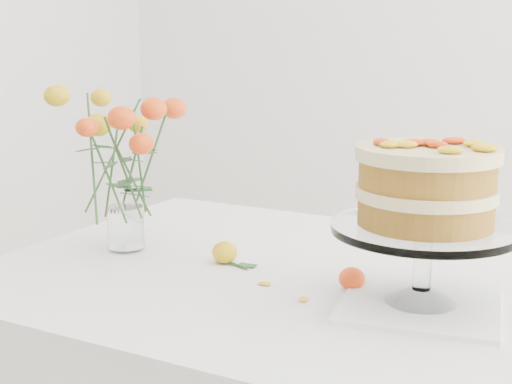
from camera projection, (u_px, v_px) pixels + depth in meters
table at (342, 319)px, 1.40m from camera, size 1.43×0.93×0.76m
napkin at (420, 304)px, 1.24m from camera, size 0.31×0.31×0.01m
cake_stand at (426, 194)px, 1.20m from camera, size 0.32×0.32×0.29m
rose_vase at (123, 146)px, 1.53m from camera, size 0.34×0.34×0.40m
loose_rose_near at (225, 253)px, 1.48m from camera, size 0.09×0.05×0.05m
loose_rose_far at (352, 279)px, 1.32m from camera, size 0.09×0.05×0.04m
stray_petal_a at (264, 284)px, 1.35m from camera, size 0.03×0.02×0.00m
stray_petal_b at (304, 299)px, 1.27m from camera, size 0.03×0.02×0.00m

